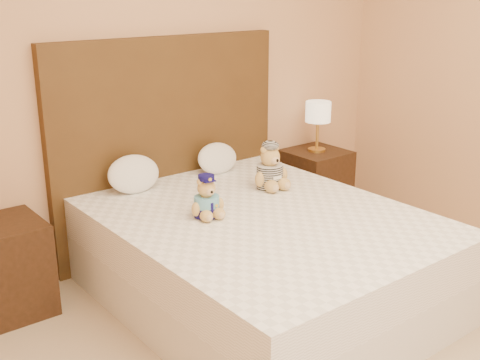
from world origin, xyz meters
The scene contains 9 objects.
bed centered at (0.00, 1.20, 0.28)m, with size 1.60×2.00×0.55m.
headboard centered at (0.00, 2.21, 0.75)m, with size 1.75×0.08×1.50m, color #472E15.
nightstand_left centered at (-1.25, 2.00, 0.28)m, with size 0.45×0.45×0.55m, color #371E11.
nightstand_right centered at (1.25, 2.00, 0.28)m, with size 0.45×0.45×0.55m, color #371E11.
lamp centered at (1.25, 2.00, 0.85)m, with size 0.20×0.20×0.40m.
teddy_police centered at (-0.27, 1.37, 0.67)m, with size 0.21×0.21×0.25m, color tan, non-canonical shape.
teddy_prisoner centered at (0.35, 1.54, 0.70)m, with size 0.26×0.25×0.29m, color tan, non-canonical shape.
pillow_left centered at (-0.38, 2.03, 0.68)m, with size 0.36×0.23×0.25m, color white.
pillow_right centered at (0.29, 2.03, 0.66)m, with size 0.32×0.21×0.23m, color white.
Camera 1 is at (-2.12, -1.28, 1.82)m, focal length 45.00 mm.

